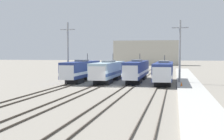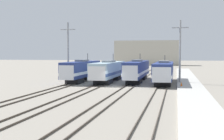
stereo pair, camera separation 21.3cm
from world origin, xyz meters
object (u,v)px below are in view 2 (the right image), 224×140
at_px(catenary_tower_right, 180,51).
at_px(traffic_cone, 181,84).
at_px(locomotive_far_right, 164,72).
at_px(catenary_tower_left, 68,51).
at_px(locomotive_center_right, 137,70).
at_px(locomotive_center_left, 108,71).
at_px(locomotive_far_left, 81,70).

relative_size(catenary_tower_right, traffic_cone, 16.73).
bearing_deg(catenary_tower_right, locomotive_far_right, -167.21).
height_order(locomotive_far_right, catenary_tower_left, catenary_tower_left).
relative_size(locomotive_center_right, catenary_tower_left, 1.79).
xyz_separation_m(locomotive_center_left, locomotive_far_right, (10.17, -1.14, 0.00)).
height_order(locomotive_far_left, locomotive_center_left, locomotive_far_left).
height_order(locomotive_center_right, locomotive_far_right, locomotive_center_right).
bearing_deg(locomotive_far_right, locomotive_center_left, 173.60).
relative_size(locomotive_far_left, catenary_tower_left, 1.57).
bearing_deg(locomotive_center_right, locomotive_center_left, -158.67).
distance_m(locomotive_center_right, catenary_tower_right, 8.96).
xyz_separation_m(locomotive_center_right, traffic_cone, (7.99, -9.21, -1.54)).
distance_m(locomotive_far_left, catenary_tower_right, 18.34).
relative_size(locomotive_far_left, locomotive_far_right, 0.94).
xyz_separation_m(locomotive_center_right, catenary_tower_left, (-12.69, -2.51, 3.61)).
height_order(locomotive_far_right, catenary_tower_right, catenary_tower_right).
xyz_separation_m(locomotive_center_right, locomotive_far_right, (5.09, -3.13, -0.06)).
height_order(locomotive_center_right, catenary_tower_right, catenary_tower_right).
bearing_deg(catenary_tower_right, locomotive_center_right, 162.17).
bearing_deg(catenary_tower_right, locomotive_far_left, 179.53).
bearing_deg(catenary_tower_right, locomotive_center_left, 177.67).
height_order(catenary_tower_left, traffic_cone, catenary_tower_left).
relative_size(locomotive_far_left, catenary_tower_right, 1.57).
relative_size(locomotive_center_left, locomotive_center_right, 0.93).
xyz_separation_m(locomotive_far_left, traffic_cone, (18.16, -6.85, -1.54)).
xyz_separation_m(locomotive_far_left, catenary_tower_right, (17.98, -0.15, 3.61)).
height_order(locomotive_far_right, traffic_cone, locomotive_far_right).
distance_m(locomotive_far_right, catenary_tower_left, 18.16).
bearing_deg(catenary_tower_left, locomotive_center_right, 11.19).
bearing_deg(locomotive_center_right, locomotive_far_left, -166.93).
bearing_deg(locomotive_far_left, traffic_cone, -20.67).
relative_size(locomotive_far_left, locomotive_center_right, 0.88).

